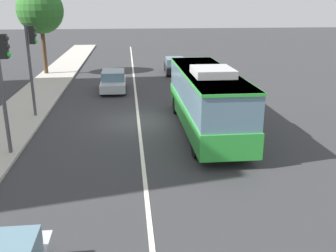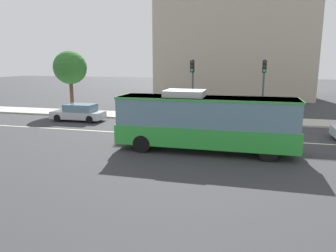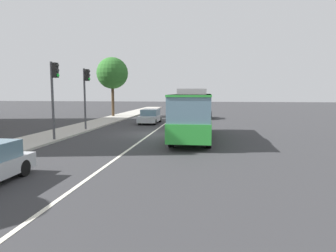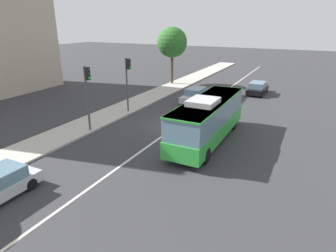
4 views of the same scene
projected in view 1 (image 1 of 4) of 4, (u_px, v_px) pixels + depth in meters
ground_plane at (139, 121)px, 21.11m from camera, size 160.00×160.00×0.00m
sidewalk_kerb at (10, 124)px, 20.39m from camera, size 80.00×3.23×0.14m
lane_centre_line at (139, 121)px, 21.10m from camera, size 76.00×0.16×0.01m
transit_bus at (207, 97)px, 18.97m from camera, size 10.01×2.52×3.46m
sedan_silver at (113, 81)px, 28.37m from camera, size 4.51×1.83×1.46m
sedan_black at (175, 66)px, 35.22m from camera, size 4.56×1.96×1.46m
traffic_light_near_corner at (4, 74)px, 15.35m from camera, size 0.33×0.62×5.20m
traffic_light_mid_block at (32, 55)px, 20.73m from camera, size 0.33×0.62×5.20m
street_tree_kerbside_left at (40, 11)px, 33.08m from camera, size 4.05×4.05×7.71m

